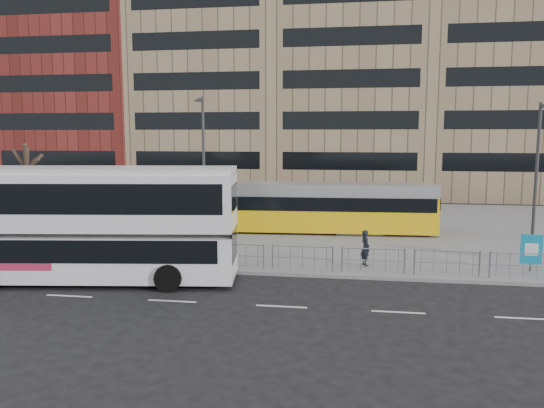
# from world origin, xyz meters

# --- Properties ---
(ground) EXTENTS (120.00, 120.00, 0.00)m
(ground) POSITION_xyz_m (0.00, 0.00, 0.00)
(ground) COLOR black
(ground) RESTS_ON ground
(plaza) EXTENTS (64.00, 24.00, 0.15)m
(plaza) POSITION_xyz_m (0.00, 12.00, 0.07)
(plaza) COLOR slate
(plaza) RESTS_ON ground
(kerb) EXTENTS (64.00, 0.25, 0.17)m
(kerb) POSITION_xyz_m (0.00, 0.05, 0.07)
(kerb) COLOR gray
(kerb) RESTS_ON ground
(building_row) EXTENTS (70.40, 18.40, 31.20)m
(building_row) POSITION_xyz_m (1.55, 34.27, 12.91)
(building_row) COLOR maroon
(building_row) RESTS_ON ground
(pedestrian_barrier) EXTENTS (32.07, 0.07, 1.10)m
(pedestrian_barrier) POSITION_xyz_m (2.00, 0.50, 0.98)
(pedestrian_barrier) COLOR gray
(pedestrian_barrier) RESTS_ON plaza
(road_markings) EXTENTS (62.00, 0.12, 0.01)m
(road_markings) POSITION_xyz_m (1.00, -4.00, 0.01)
(road_markings) COLOR white
(road_markings) RESTS_ON ground
(double_decker_bus) EXTENTS (11.96, 4.25, 4.68)m
(double_decker_bus) POSITION_xyz_m (-6.09, -2.00, 2.53)
(double_decker_bus) COLOR white
(double_decker_bus) RESTS_ON ground
(tram) EXTENTS (25.05, 3.70, 2.94)m
(tram) POSITION_xyz_m (-3.22, 9.33, 1.63)
(tram) COLOR yellow
(tram) RESTS_ON plaza
(ad_panel) EXTENTS (0.86, 0.17, 1.61)m
(ad_panel) POSITION_xyz_m (11.98, 1.79, 1.09)
(ad_panel) COLOR #2D2D30
(ad_panel) RESTS_ON plaza
(pedestrian) EXTENTS (0.59, 0.69, 1.61)m
(pedestrian) POSITION_xyz_m (5.00, 1.78, 0.96)
(pedestrian) COLOR black
(pedestrian) RESTS_ON plaza
(traffic_light_west) EXTENTS (0.19, 0.22, 3.10)m
(traffic_light_west) POSITION_xyz_m (-2.10, 0.50, 2.12)
(traffic_light_west) COLOR #2D2D30
(traffic_light_west) RESTS_ON plaza
(lamp_post_west) EXTENTS (0.45, 1.04, 8.11)m
(lamp_post_west) POSITION_xyz_m (-4.71, 9.79, 4.58)
(lamp_post_west) COLOR #2D2D30
(lamp_post_west) RESTS_ON plaza
(lamp_post_east) EXTENTS (0.45, 1.04, 7.57)m
(lamp_post_east) POSITION_xyz_m (14.48, 9.45, 4.31)
(lamp_post_east) COLOR #2D2D30
(lamp_post_east) RESTS_ON plaza
(bare_tree) EXTENTS (4.74, 4.74, 7.56)m
(bare_tree) POSITION_xyz_m (-14.25, 6.32, 5.55)
(bare_tree) COLOR #2E1F19
(bare_tree) RESTS_ON plaza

